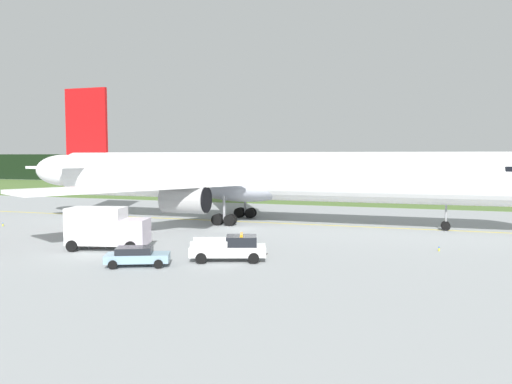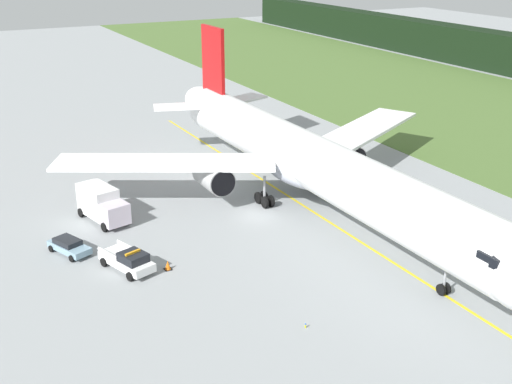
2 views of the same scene
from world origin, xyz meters
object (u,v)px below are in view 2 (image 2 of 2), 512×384
object	(u,v)px
catering_truck	(102,204)
apron_cone	(168,265)
ops_pickup_truck	(128,260)
airliner	(308,161)
staff_car	(69,246)

from	to	relation	value
catering_truck	apron_cone	size ratio (longest dim) A/B	8.41
ops_pickup_truck	apron_cone	distance (m)	3.27
airliner	ops_pickup_truck	bearing A→B (deg)	-76.91
staff_car	apron_cone	distance (m)	9.45
airliner	catering_truck	xyz separation A→B (m)	(-6.32, -19.25, -3.27)
ops_pickup_truck	staff_car	xyz separation A→B (m)	(-5.38, -3.65, -0.20)
ops_pickup_truck	staff_car	size ratio (longest dim) A/B	1.25
catering_truck	airliner	bearing A→B (deg)	71.82
airliner	ops_pickup_truck	size ratio (longest dim) A/B	10.42
airliner	apron_cone	distance (m)	18.79
staff_car	ops_pickup_truck	bearing A→B (deg)	34.15
catering_truck	ops_pickup_truck	bearing A→B (deg)	-4.25
catering_truck	staff_car	world-z (taller)	catering_truck
staff_car	apron_cone	world-z (taller)	staff_car
airliner	apron_cone	size ratio (longest dim) A/B	75.21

